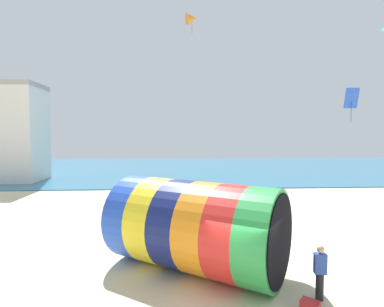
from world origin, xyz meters
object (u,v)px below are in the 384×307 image
Objects in this scene: kite_handler at (320,272)px; kite_orange_delta at (192,19)px; cooler_box at (310,307)px; kite_blue_diamond at (352,98)px; giant_inflatable_tube at (195,226)px.

kite_handler is 21.80m from kite_orange_delta.
kite_orange_delta is at bearing 98.42° from cooler_box.
giant_inflatable_tube is at bearing -142.02° from kite_blue_diamond.
kite_handler is at bearing -79.23° from kite_orange_delta.
giant_inflatable_tube is 4.51m from kite_handler.
giant_inflatable_tube is at bearing 147.98° from kite_handler.
cooler_box is at bearing -81.58° from kite_orange_delta.
kite_orange_delta is at bearing 87.42° from giant_inflatable_tube.
giant_inflatable_tube reaches higher than cooler_box.
kite_handler is 0.75× the size of kite_blue_diamond.
kite_blue_diamond is at bearing 55.89° from kite_handler.
kite_orange_delta is (-3.13, 16.44, 13.97)m from kite_handler.
giant_inflatable_tube is 14.02× the size of cooler_box.
giant_inflatable_tube is 4.17× the size of kite_handler.
kite_handler is 15.19m from kite_blue_diamond.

